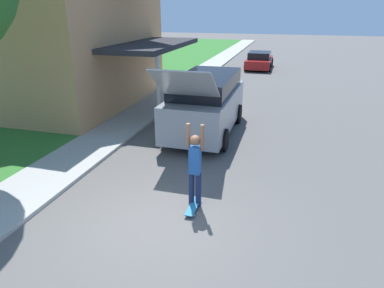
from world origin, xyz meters
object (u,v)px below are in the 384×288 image
Objects in this scene: suv_parked at (206,103)px; car_down_street at (259,61)px; skateboarder at (195,165)px; skateboard at (193,207)px.

car_down_street is (0.50, 15.40, -0.54)m from suv_parked.
suv_parked is 1.40× the size of car_down_street.
skateboarder is (0.97, -5.04, -0.09)m from suv_parked.
skateboarder is at bearing -88.68° from car_down_street.
suv_parked is 5.44m from skateboard.
skateboard is (0.49, -20.64, -0.53)m from car_down_street.
skateboard is (0.98, -5.24, -1.07)m from suv_parked.
skateboarder is at bearing -79.12° from suv_parked.
skateboarder reaches higher than car_down_street.
suv_parked reaches higher than skateboarder.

